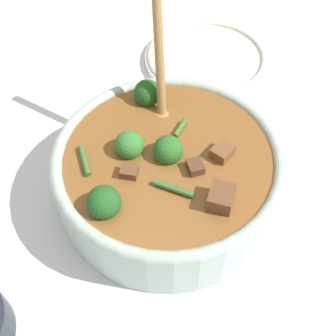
# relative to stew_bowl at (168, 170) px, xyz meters

# --- Properties ---
(ground_plane) EXTENTS (4.00, 4.00, 0.00)m
(ground_plane) POSITION_rel_stew_bowl_xyz_m (-0.00, -0.00, -0.05)
(ground_plane) COLOR silver
(stew_bowl) EXTENTS (0.29, 0.29, 0.27)m
(stew_bowl) POSITION_rel_stew_bowl_xyz_m (0.00, 0.00, 0.00)
(stew_bowl) COLOR #B2C6BC
(stew_bowl) RESTS_ON ground_plane
(empty_plate) EXTENTS (0.22, 0.22, 0.02)m
(empty_plate) POSITION_rel_stew_bowl_xyz_m (0.14, -0.26, -0.04)
(empty_plate) COLOR silver
(empty_plate) RESTS_ON ground_plane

